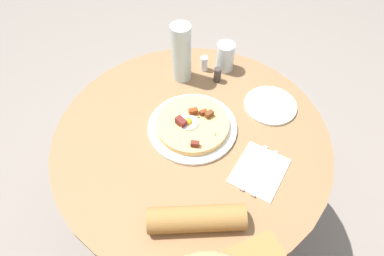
{
  "coord_description": "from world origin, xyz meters",
  "views": [
    {
      "loc": [
        -0.25,
        -0.6,
        1.56
      ],
      "look_at": [
        0.01,
        0.01,
        0.72
      ],
      "focal_mm": 30.49,
      "sensor_mm": 36.0,
      "label": 1
    }
  ],
  "objects_px": {
    "water_bottle": "(181,53)",
    "salt_shaker": "(204,63)",
    "pizza_plate": "(192,127)",
    "knife": "(254,167)",
    "fork": "(265,172)",
    "breakfast_pizza": "(192,124)",
    "dining_table": "(192,162)",
    "water_glass": "(225,57)",
    "pepper_shaker": "(217,75)",
    "bread_plate": "(270,105)"
  },
  "relations": [
    {
      "from": "bread_plate",
      "to": "fork",
      "type": "height_order",
      "value": "bread_plate"
    },
    {
      "from": "fork",
      "to": "water_bottle",
      "type": "xyz_separation_m",
      "value": [
        -0.07,
        0.5,
        0.11
      ]
    },
    {
      "from": "salt_shaker",
      "to": "water_glass",
      "type": "bearing_deg",
      "value": -18.44
    },
    {
      "from": "fork",
      "to": "pepper_shaker",
      "type": "distance_m",
      "value": 0.43
    },
    {
      "from": "water_bottle",
      "to": "salt_shaker",
      "type": "xyz_separation_m",
      "value": [
        0.09,
        0.0,
        -0.08
      ]
    },
    {
      "from": "dining_table",
      "to": "breakfast_pizza",
      "type": "xyz_separation_m",
      "value": [
        0.01,
        0.03,
        0.19
      ]
    },
    {
      "from": "dining_table",
      "to": "pepper_shaker",
      "type": "distance_m",
      "value": 0.34
    },
    {
      "from": "breakfast_pizza",
      "to": "fork",
      "type": "distance_m",
      "value": 0.28
    },
    {
      "from": "knife",
      "to": "water_glass",
      "type": "xyz_separation_m",
      "value": [
        0.12,
        0.45,
        0.05
      ]
    },
    {
      "from": "dining_table",
      "to": "knife",
      "type": "xyz_separation_m",
      "value": [
        0.13,
        -0.19,
        0.17
      ]
    },
    {
      "from": "knife",
      "to": "water_glass",
      "type": "bearing_deg",
      "value": 38.81
    },
    {
      "from": "dining_table",
      "to": "bread_plate",
      "type": "distance_m",
      "value": 0.35
    },
    {
      "from": "dining_table",
      "to": "bread_plate",
      "type": "xyz_separation_m",
      "value": [
        0.31,
        0.01,
        0.17
      ]
    },
    {
      "from": "knife",
      "to": "salt_shaker",
      "type": "relative_size",
      "value": 3.12
    },
    {
      "from": "dining_table",
      "to": "bread_plate",
      "type": "bearing_deg",
      "value": 1.48
    },
    {
      "from": "dining_table",
      "to": "fork",
      "type": "xyz_separation_m",
      "value": [
        0.15,
        -0.22,
        0.17
      ]
    },
    {
      "from": "dining_table",
      "to": "fork",
      "type": "bearing_deg",
      "value": -56.49
    },
    {
      "from": "water_glass",
      "to": "salt_shaker",
      "type": "relative_size",
      "value": 1.93
    },
    {
      "from": "pizza_plate",
      "to": "knife",
      "type": "relative_size",
      "value": 1.65
    },
    {
      "from": "fork",
      "to": "breakfast_pizza",
      "type": "bearing_deg",
      "value": 82.45
    },
    {
      "from": "breakfast_pizza",
      "to": "pizza_plate",
      "type": "bearing_deg",
      "value": 17.85
    },
    {
      "from": "pizza_plate",
      "to": "breakfast_pizza",
      "type": "relative_size",
      "value": 1.23
    },
    {
      "from": "fork",
      "to": "knife",
      "type": "xyz_separation_m",
      "value": [
        -0.02,
        0.03,
        0.0
      ]
    },
    {
      "from": "breakfast_pizza",
      "to": "pepper_shaker",
      "type": "relative_size",
      "value": 4.22
    },
    {
      "from": "water_bottle",
      "to": "water_glass",
      "type": "bearing_deg",
      "value": -6.9
    },
    {
      "from": "pizza_plate",
      "to": "water_bottle",
      "type": "height_order",
      "value": "water_bottle"
    },
    {
      "from": "water_bottle",
      "to": "pepper_shaker",
      "type": "bearing_deg",
      "value": -32.57
    },
    {
      "from": "bread_plate",
      "to": "dining_table",
      "type": "bearing_deg",
      "value": -178.52
    },
    {
      "from": "breakfast_pizza",
      "to": "bread_plate",
      "type": "xyz_separation_m",
      "value": [
        0.29,
        -0.02,
        -0.02
      ]
    },
    {
      "from": "bread_plate",
      "to": "fork",
      "type": "distance_m",
      "value": 0.28
    },
    {
      "from": "breakfast_pizza",
      "to": "dining_table",
      "type": "bearing_deg",
      "value": -119.05
    },
    {
      "from": "dining_table",
      "to": "water_glass",
      "type": "distance_m",
      "value": 0.42
    },
    {
      "from": "water_glass",
      "to": "dining_table",
      "type": "bearing_deg",
      "value": -134.35
    },
    {
      "from": "bread_plate",
      "to": "pepper_shaker",
      "type": "height_order",
      "value": "pepper_shaker"
    },
    {
      "from": "fork",
      "to": "knife",
      "type": "relative_size",
      "value": 1.0
    },
    {
      "from": "breakfast_pizza",
      "to": "fork",
      "type": "bearing_deg",
      "value": -61.7
    },
    {
      "from": "dining_table",
      "to": "water_bottle",
      "type": "distance_m",
      "value": 0.4
    },
    {
      "from": "breakfast_pizza",
      "to": "water_bottle",
      "type": "relative_size",
      "value": 1.08
    },
    {
      "from": "bread_plate",
      "to": "water_bottle",
      "type": "relative_size",
      "value": 0.82
    },
    {
      "from": "dining_table",
      "to": "water_glass",
      "type": "height_order",
      "value": "water_glass"
    },
    {
      "from": "bread_plate",
      "to": "pepper_shaker",
      "type": "bearing_deg",
      "value": 120.77
    },
    {
      "from": "bread_plate",
      "to": "salt_shaker",
      "type": "relative_size",
      "value": 3.19
    },
    {
      "from": "water_bottle",
      "to": "pepper_shaker",
      "type": "relative_size",
      "value": 3.9
    },
    {
      "from": "pepper_shaker",
      "to": "water_glass",
      "type": "bearing_deg",
      "value": 42.63
    },
    {
      "from": "dining_table",
      "to": "breakfast_pizza",
      "type": "relative_size",
      "value": 3.78
    },
    {
      "from": "dining_table",
      "to": "fork",
      "type": "distance_m",
      "value": 0.32
    },
    {
      "from": "water_bottle",
      "to": "salt_shaker",
      "type": "bearing_deg",
      "value": 2.84
    },
    {
      "from": "breakfast_pizza",
      "to": "water_glass",
      "type": "distance_m",
      "value": 0.33
    },
    {
      "from": "knife",
      "to": "fork",
      "type": "bearing_deg",
      "value": -90.0
    },
    {
      "from": "pizza_plate",
      "to": "bread_plate",
      "type": "relative_size",
      "value": 1.61
    }
  ]
}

